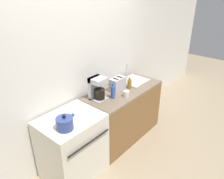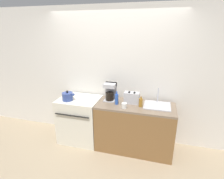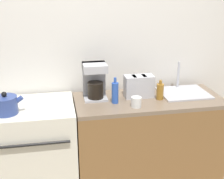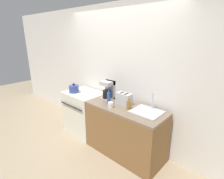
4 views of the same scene
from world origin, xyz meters
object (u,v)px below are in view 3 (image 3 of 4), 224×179
(stove, at_px, (33,150))
(coffee_maker, at_px, (94,81))
(bottle_amber, at_px, (160,91))
(kettle, at_px, (6,105))
(toaster, at_px, (139,86))
(cup_white, at_px, (136,102))
(bottle_blue, at_px, (115,92))

(stove, relative_size, coffee_maker, 2.66)
(bottle_amber, bearing_deg, kettle, -176.86)
(stove, bearing_deg, toaster, 2.80)
(kettle, bearing_deg, coffee_maker, 15.89)
(bottle_amber, distance_m, cup_white, 0.30)
(coffee_maker, distance_m, bottle_amber, 0.62)
(toaster, bearing_deg, stove, -177.20)
(coffee_maker, xyz_separation_m, cup_white, (0.33, -0.28, -0.13))
(stove, distance_m, coffee_maker, 0.86)
(toaster, distance_m, bottle_blue, 0.28)
(toaster, xyz_separation_m, cup_white, (-0.09, -0.24, -0.06))
(stove, xyz_separation_m, bottle_amber, (1.19, -0.05, 0.51))
(bottle_blue, bearing_deg, bottle_amber, 1.68)
(bottle_amber, xyz_separation_m, cup_white, (-0.26, -0.14, -0.03))
(stove, bearing_deg, kettle, -143.53)
(kettle, relative_size, cup_white, 2.76)
(kettle, height_order, bottle_amber, kettle)
(stove, xyz_separation_m, cup_white, (0.93, -0.19, 0.48))
(toaster, height_order, coffee_maker, coffee_maker)
(kettle, distance_m, toaster, 1.20)
(kettle, relative_size, toaster, 0.92)
(coffee_maker, height_order, bottle_blue, coffee_maker)
(stove, relative_size, bottle_blue, 3.77)
(cup_white, bearing_deg, bottle_blue, 142.61)
(kettle, distance_m, bottle_blue, 0.94)
(coffee_maker, distance_m, cup_white, 0.45)
(kettle, xyz_separation_m, cup_white, (1.10, -0.06, -0.03))
(coffee_maker, relative_size, bottle_blue, 1.42)
(kettle, bearing_deg, bottle_blue, 3.81)
(kettle, bearing_deg, stove, 36.47)
(bottle_amber, distance_m, bottle_blue, 0.43)
(cup_white, bearing_deg, toaster, 69.97)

